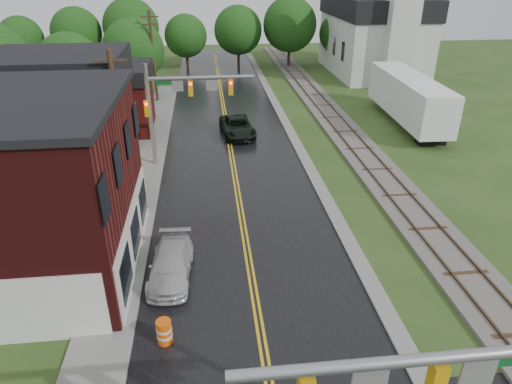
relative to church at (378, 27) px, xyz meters
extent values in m
cube|color=black|center=(-20.00, -23.74, -5.83)|extent=(10.00, 90.00, 0.02)
cube|color=gray|center=(-14.60, -18.74, -5.83)|extent=(0.80, 70.00, 0.12)
cube|color=gray|center=(-26.20, -28.74, -5.83)|extent=(2.40, 50.00, 0.12)
cube|color=silver|center=(-25.45, -38.74, -4.33)|extent=(0.10, 9.50, 3.00)
cube|color=tan|center=(-31.00, -27.74, -2.63)|extent=(8.00, 7.00, 6.40)
cube|color=#3F0F0C|center=(-30.00, -18.74, -3.63)|extent=(7.00, 6.00, 4.40)
cube|color=silver|center=(0.00, 1.26, -2.33)|extent=(10.00, 16.00, 7.00)
cube|color=black|center=(0.00, 1.26, 2.37)|extent=(10.40, 16.40, 2.40)
cube|color=silver|center=(0.00, -6.74, -0.33)|extent=(3.20, 3.20, 11.00)
cube|color=#59544C|center=(-10.00, -18.74, -5.73)|extent=(3.20, 80.00, 0.20)
cube|color=#4C3828|center=(-10.72, -18.74, -5.59)|extent=(0.10, 80.00, 0.12)
cube|color=#4C3828|center=(-9.28, -18.74, -5.59)|extent=(0.10, 80.00, 0.12)
cylinder|color=gray|center=(-18.00, -51.74, 0.37)|extent=(7.20, 0.26, 0.26)
cube|color=orange|center=(-17.28, -51.74, -0.33)|extent=(0.32, 0.30, 1.05)
cube|color=gray|center=(-16.42, -51.74, -0.13)|extent=(0.75, 0.06, 0.75)
cube|color=gray|center=(-18.72, -51.74, -0.13)|extent=(0.75, 0.06, 0.75)
cylinder|color=gray|center=(-25.60, -26.74, -2.23)|extent=(0.28, 0.28, 7.20)
cylinder|color=gray|center=(-22.00, -26.74, 0.37)|extent=(7.20, 0.26, 0.26)
cube|color=orange|center=(-22.72, -26.74, -0.33)|extent=(0.32, 0.30, 1.05)
cube|color=orange|center=(-19.98, -26.74, -0.33)|extent=(0.32, 0.30, 1.05)
cube|color=gray|center=(-23.58, -26.74, -0.13)|extent=(0.75, 0.06, 0.75)
cube|color=gray|center=(-21.28, -26.74, -0.13)|extent=(0.75, 0.06, 0.75)
cube|color=#0C5926|center=(-24.30, -26.74, 0.12)|extent=(1.40, 0.04, 0.30)
sphere|color=#FF0C0C|center=(-22.72, -26.92, 0.00)|extent=(0.20, 0.20, 0.20)
cylinder|color=#382616|center=(-26.80, -31.74, -1.33)|extent=(0.28, 0.28, 9.00)
cube|color=#382616|center=(-26.80, -31.74, 2.57)|extent=(1.80, 0.12, 0.12)
cube|color=#382616|center=(-26.80, -31.74, 1.87)|extent=(1.40, 0.12, 0.12)
cylinder|color=#382616|center=(-26.80, -9.74, -1.33)|extent=(0.28, 0.28, 9.00)
cube|color=#382616|center=(-26.80, -9.74, 2.57)|extent=(1.80, 0.12, 0.12)
cube|color=#382616|center=(-26.80, -9.74, 1.87)|extent=(1.40, 0.12, 0.12)
cylinder|color=black|center=(-34.00, -13.74, -4.48)|extent=(0.36, 0.36, 2.70)
sphere|color=#1A4213|center=(-34.00, -13.74, -1.18)|extent=(6.00, 6.00, 6.00)
sphere|color=#1A4213|center=(-33.40, -14.14, -1.71)|extent=(4.20, 4.20, 4.20)
cylinder|color=black|center=(-29.00, -7.74, -4.39)|extent=(0.36, 0.36, 2.88)
sphere|color=#1A4213|center=(-29.00, -7.74, -0.87)|extent=(6.40, 6.40, 6.40)
sphere|color=#1A4213|center=(-28.40, -8.14, -1.43)|extent=(4.48, 4.48, 4.48)
imported|color=black|center=(-19.20, -21.15, -5.08)|extent=(3.04, 5.63, 1.50)
imported|color=silver|center=(-23.71, -40.20, -5.17)|extent=(2.15, 4.68, 1.32)
cube|color=black|center=(-3.81, -24.81, -5.43)|extent=(2.26, 1.29, 0.80)
cylinder|color=gray|center=(-3.81, -16.28, -5.43)|extent=(0.16, 0.16, 0.80)
cube|color=white|center=(-3.81, -19.69, -3.33)|extent=(3.49, 13.75, 3.41)
cylinder|color=#FD5D0B|center=(-23.74, -44.39, -5.31)|extent=(0.73, 0.73, 1.05)
camera|label=1|loc=(-21.69, -57.87, 7.41)|focal=32.00mm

